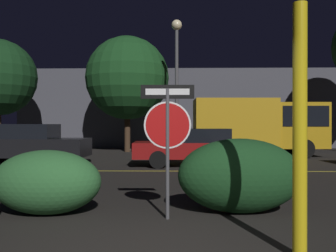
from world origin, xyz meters
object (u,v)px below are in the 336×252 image
(hedge_bush_2, at_px, (240,176))
(street_lamp, at_px, (177,63))
(tree_0, at_px, (127,78))
(stop_sign, at_px, (168,125))
(delivery_truck, at_px, (261,124))
(passing_car_1, at_px, (28,144))
(yellow_pole_right, at_px, (300,130))
(passing_car_2, at_px, (200,147))
(hedge_bush_1, at_px, (47,182))

(hedge_bush_2, bearing_deg, street_lamp, 95.35)
(tree_0, bearing_deg, street_lamp, -45.73)
(stop_sign, distance_m, delivery_truck, 12.61)
(passing_car_1, bearing_deg, delivery_truck, -66.71)
(yellow_pole_right, distance_m, hedge_bush_2, 2.31)
(yellow_pole_right, height_order, delivery_truck, yellow_pole_right)
(yellow_pole_right, height_order, passing_car_2, yellow_pole_right)
(hedge_bush_2, height_order, passing_car_2, passing_car_2)
(yellow_pole_right, height_order, tree_0, tree_0)
(passing_car_2, distance_m, delivery_truck, 5.37)
(street_lamp, bearing_deg, yellow_pole_right, -84.19)
(hedge_bush_1, height_order, passing_car_1, passing_car_1)
(passing_car_2, bearing_deg, hedge_bush_1, 156.67)
(street_lamp, bearing_deg, tree_0, 134.27)
(hedge_bush_1, bearing_deg, passing_car_1, 113.82)
(street_lamp, bearing_deg, passing_car_1, -145.96)
(street_lamp, distance_m, tree_0, 3.90)
(stop_sign, height_order, passing_car_2, stop_sign)
(passing_car_1, distance_m, delivery_truck, 10.39)
(passing_car_2, height_order, delivery_truck, delivery_truck)
(passing_car_1, bearing_deg, stop_sign, -144.66)
(stop_sign, relative_size, delivery_truck, 0.35)
(hedge_bush_1, distance_m, passing_car_2, 7.97)
(stop_sign, xyz_separation_m, passing_car_1, (-5.43, 8.00, -0.74))
(tree_0, bearing_deg, yellow_pole_right, -75.91)
(hedge_bush_1, relative_size, street_lamp, 0.28)
(delivery_truck, bearing_deg, passing_car_1, -69.09)
(stop_sign, xyz_separation_m, street_lamp, (0.15, 11.77, 2.92))
(passing_car_2, relative_size, tree_0, 0.76)
(stop_sign, distance_m, street_lamp, 12.13)
(yellow_pole_right, bearing_deg, street_lamp, 95.81)
(delivery_truck, bearing_deg, hedge_bush_2, -15.65)
(passing_car_1, xyz_separation_m, passing_car_2, (6.42, -0.34, -0.06))
(delivery_truck, distance_m, street_lamp, 4.94)
(passing_car_1, height_order, delivery_truck, delivery_truck)
(yellow_pole_right, xyz_separation_m, tree_0, (-4.08, 16.24, 2.61))
(hedge_bush_2, bearing_deg, hedge_bush_1, -177.08)
(passing_car_2, height_order, tree_0, tree_0)
(hedge_bush_1, xyz_separation_m, street_lamp, (2.18, 11.49, 3.88))
(hedge_bush_1, relative_size, passing_car_2, 0.38)
(yellow_pole_right, height_order, street_lamp, street_lamp)
(passing_car_2, distance_m, street_lamp, 5.61)
(passing_car_1, height_order, passing_car_2, passing_car_1)
(street_lamp, bearing_deg, passing_car_2, -78.63)
(passing_car_1, distance_m, tree_0, 7.88)
(stop_sign, height_order, hedge_bush_1, stop_sign)
(stop_sign, distance_m, tree_0, 14.99)
(delivery_truck, relative_size, street_lamp, 0.94)
(delivery_truck, xyz_separation_m, tree_0, (-6.71, 2.65, 2.51))
(hedge_bush_1, bearing_deg, tree_0, 92.11)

